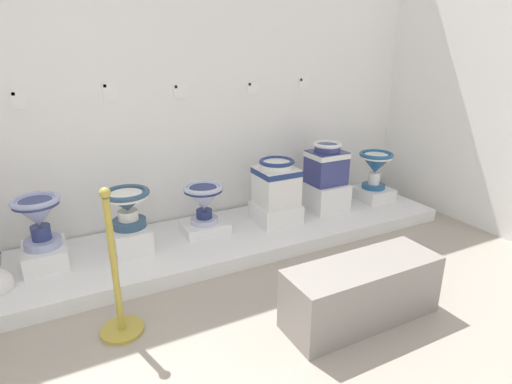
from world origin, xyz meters
The scene contains 23 objects.
ground_plane centered at (2.13, 0.66, -0.01)m, with size 6.26×5.32×0.02m, color #A3998C.
wall_back centered at (2.13, 2.55, 1.50)m, with size 4.46×0.06×2.99m, color white.
wall_right centered at (4.29, 1.26, 1.50)m, with size 0.06×2.72×2.99m, color white.
display_platform centered at (2.13, 2.01, 0.06)m, with size 3.83×0.98×0.12m, color white.
plinth_block_squat_floral centered at (0.53, 2.10, 0.19)m, with size 0.31×0.38×0.15m, color white.
antique_toilet_squat_floral centered at (0.53, 2.10, 0.52)m, with size 0.34×0.34×0.38m.
plinth_block_leftmost centered at (1.15, 2.06, 0.22)m, with size 0.28×0.39×0.20m, color white.
antique_toilet_leftmost centered at (1.15, 2.06, 0.52)m, with size 0.36×0.36×0.30m.
plinth_block_pale_glazed centered at (1.80, 2.11, 0.16)m, with size 0.39×0.31×0.09m, color white.
antique_toilet_pale_glazed centered at (1.80, 2.11, 0.43)m, with size 0.35×0.35×0.35m.
plinth_block_central_ornate centered at (2.48, 2.02, 0.20)m, with size 0.39×0.37×0.17m, color white.
antique_toilet_central_ornate centered at (2.48, 2.02, 0.51)m, with size 0.35×0.34×0.42m.
plinth_block_tall_cobalt centered at (3.08, 2.08, 0.25)m, with size 0.37×0.39×0.26m, color white.
antique_toilet_tall_cobalt centered at (3.08, 2.08, 0.59)m, with size 0.35×0.31×0.41m.
plinth_block_broad_patterned centered at (3.71, 2.07, 0.18)m, with size 0.34×0.37×0.12m, color white.
antique_toilet_broad_patterned centered at (3.71, 2.07, 0.50)m, with size 0.35×0.35×0.39m.
info_placard_first centered at (0.53, 2.51, 1.30)m, with size 0.10×0.01×0.14m.
info_placard_second centered at (1.19, 2.51, 1.32)m, with size 0.12×0.01×0.16m.
info_placard_third centered at (1.77, 2.51, 1.30)m, with size 0.12×0.01×0.12m.
info_placard_fourth centered at (2.49, 2.51, 1.30)m, with size 0.12×0.01×0.11m.
info_placard_fifth centered at (3.06, 2.51, 1.32)m, with size 0.11×0.01×0.13m.
stanchion_post_near_left centered at (0.90, 1.19, 0.27)m, with size 0.27×0.27×0.95m.
museum_bench centered at (2.29, 0.62, 0.20)m, with size 1.03×0.36×0.40m, color gray.
Camera 1 is at (0.64, -1.10, 1.68)m, focal length 29.29 mm.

